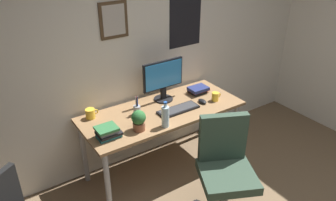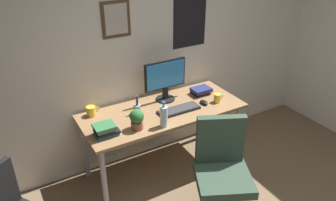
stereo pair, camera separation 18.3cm
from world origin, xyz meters
name	(u,v)px [view 1 (the left image)]	position (x,y,z in m)	size (l,w,h in m)	color
wall_back	(153,41)	(0.00, 2.15, 1.30)	(4.40, 0.10, 2.60)	silver
desk	(162,117)	(-0.16, 1.73, 0.66)	(1.63, 0.68, 0.73)	#936D47
office_chair	(225,164)	(-0.03, 0.93, 0.53)	(0.61, 0.61, 0.95)	#334738
monitor	(163,79)	(-0.03, 1.91, 0.97)	(0.46, 0.20, 0.43)	black
keyboard	(178,109)	(-0.04, 1.63, 0.75)	(0.43, 0.15, 0.03)	black
computer_mouse	(202,101)	(0.26, 1.62, 0.75)	(0.06, 0.11, 0.04)	black
water_bottle	(165,116)	(-0.30, 1.46, 0.84)	(0.07, 0.07, 0.25)	silver
coffee_mug_near	(91,114)	(-0.81, 1.98, 0.78)	(0.13, 0.09, 0.10)	yellow
coffee_mug_far	(215,97)	(0.41, 1.59, 0.78)	(0.11, 0.07, 0.09)	yellow
potted_plant	(139,120)	(-0.53, 1.54, 0.84)	(0.13, 0.13, 0.20)	brown
pen_cup	(137,110)	(-0.42, 1.79, 0.79)	(0.07, 0.07, 0.20)	#9EA0A5
book_stack_left	(198,90)	(0.37, 1.84, 0.77)	(0.23, 0.17, 0.07)	black
book_stack_right	(108,132)	(-0.81, 1.58, 0.79)	(0.21, 0.16, 0.11)	#26727A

